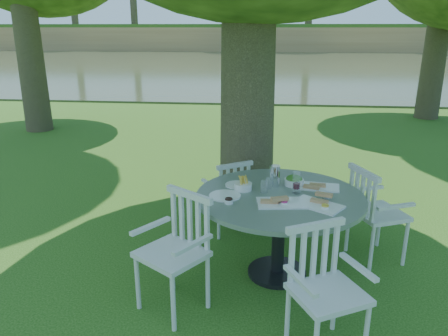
% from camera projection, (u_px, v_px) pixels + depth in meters
% --- Properties ---
extents(ground, '(140.00, 140.00, 0.00)m').
position_uv_depth(ground, '(222.00, 249.00, 4.70)').
color(ground, '#1A430E').
rests_on(ground, ground).
extents(table, '(1.54, 1.54, 0.82)m').
position_uv_depth(table, '(280.00, 209.00, 4.01)').
color(table, black).
rests_on(table, ground).
extents(chair_ne, '(0.61, 0.63, 0.97)m').
position_uv_depth(chair_ne, '(371.00, 208.00, 4.32)').
color(chair_ne, silver).
rests_on(chair_ne, ground).
extents(chair_nw, '(0.59, 0.58, 0.87)m').
position_uv_depth(chair_nw, '(230.00, 191.00, 4.92)').
color(chair_nw, silver).
rests_on(chair_nw, ground).
extents(chair_sw, '(0.68, 0.67, 0.99)m').
position_uv_depth(chair_sw, '(180.00, 242.00, 3.61)').
color(chair_sw, silver).
rests_on(chair_sw, ground).
extents(chair_se, '(0.63, 0.62, 0.94)m').
position_uv_depth(chair_se, '(321.00, 279.00, 3.13)').
color(chair_se, silver).
rests_on(chair_se, ground).
extents(tableware, '(1.21, 0.81, 0.21)m').
position_uv_depth(tableware, '(279.00, 189.00, 4.02)').
color(tableware, white).
rests_on(tableware, table).
extents(river, '(100.00, 28.00, 0.12)m').
position_uv_depth(river, '(264.00, 66.00, 26.45)').
color(river, '#353E25').
rests_on(river, ground).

